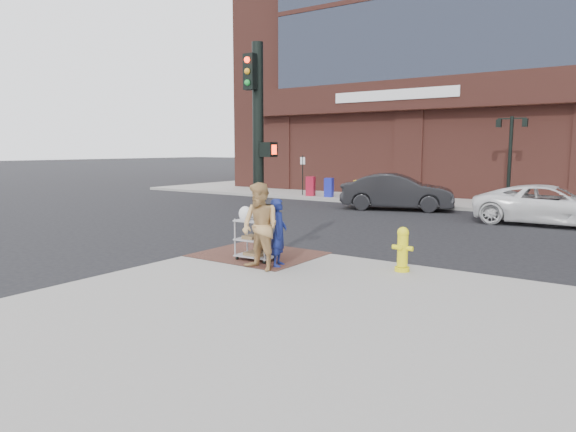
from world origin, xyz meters
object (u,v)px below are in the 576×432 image
Objects in this scene: sedan_dark at (397,192)px; utility_cart at (255,236)px; pedestrian_tan at (260,227)px; traffic_signal_pole at (258,144)px; woman_blue at (279,233)px; fire_hydrant at (403,249)px; minivan_white at (550,205)px; lamp_post at (510,151)px.

utility_cart is at bearing 169.81° from sedan_dark.
pedestrian_tan is 1.47× the size of utility_cart.
woman_blue is (1.00, -0.59, -1.93)m from traffic_signal_pole.
traffic_signal_pole reaches higher than woman_blue.
fire_hydrant is (2.53, 1.62, -0.45)m from pedestrian_tan.
minivan_white and utility_cart have the same top height.
traffic_signal_pole is 0.98× the size of minivan_white.
traffic_signal_pole is at bearing 137.87° from pedestrian_tan.
woman_blue is 12.77m from sedan_dark.
traffic_signal_pole is 11.99m from minivan_white.
utility_cart is at bearing -61.25° from traffic_signal_pole.
utility_cart is at bearing 143.42° from pedestrian_tan.
lamp_post is at bearing -68.47° from sedan_dark.
traffic_signal_pole reaches higher than fire_hydrant.
fire_hydrant is (3.19, 0.96, -0.09)m from utility_cart.
sedan_dark is 3.85× the size of utility_cart.
utility_cart is 1.34× the size of fire_hydrant.
sedan_dark is at bearing 97.10° from traffic_signal_pole.
utility_cart is (0.24, -0.44, -2.10)m from traffic_signal_pole.
woman_blue reaches higher than minivan_white.
pedestrian_tan is 12.51m from minivan_white.
minivan_white is at bearing 80.47° from pedestrian_tan.
pedestrian_tan is 1.00m from utility_cart.
utility_cart is (-0.65, 0.66, -0.36)m from pedestrian_tan.
lamp_post is at bearing 93.70° from fire_hydrant.
lamp_post reaches higher than pedestrian_tan.
minivan_white is (3.92, 11.87, -0.37)m from pedestrian_tan.
sedan_dark is 6.41m from minivan_white.
minivan_white is (2.34, -4.46, -1.91)m from lamp_post.
lamp_post is at bearing 81.88° from utility_cart.
minivan_white is (3.81, 11.36, -0.19)m from woman_blue.
woman_blue is 0.55m from pedestrian_tan.
pedestrian_tan is at bearing 145.96° from woman_blue.
sedan_dark is at bearing 76.50° from minivan_white.
minivan_white is at bearing 67.79° from utility_cart.
woman_blue is at bearing -155.48° from fire_hydrant.
minivan_white is at bearing -118.66° from sedan_dark.
traffic_signal_pole is 3.93× the size of utility_cart.
fire_hydrant is (3.43, 0.52, -2.20)m from traffic_signal_pole.
utility_cart reaches higher than fire_hydrant.
traffic_signal_pole is 5.28× the size of fire_hydrant.
utility_cart is (-4.58, -11.21, 0.02)m from minivan_white.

